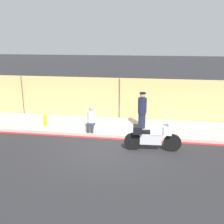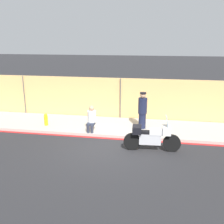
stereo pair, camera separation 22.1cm
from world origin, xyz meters
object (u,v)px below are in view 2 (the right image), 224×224
(motorcycle, at_px, (152,137))
(fire_hydrant, at_px, (46,120))
(officer_standing, at_px, (142,110))
(person_seated_on_curb, at_px, (92,117))

(motorcycle, xyz_separation_m, fire_hydrant, (-5.41, 1.93, -0.16))
(motorcycle, bearing_deg, officer_standing, 99.20)
(officer_standing, height_order, person_seated_on_curb, officer_standing)
(motorcycle, xyz_separation_m, officer_standing, (-0.53, 2.35, 0.45))
(motorcycle, height_order, officer_standing, officer_standing)
(officer_standing, distance_m, fire_hydrant, 4.94)
(motorcycle, distance_m, officer_standing, 2.45)
(fire_hydrant, bearing_deg, person_seated_on_curb, -8.39)
(person_seated_on_curb, height_order, fire_hydrant, person_seated_on_curb)
(officer_standing, height_order, fire_hydrant, officer_standing)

